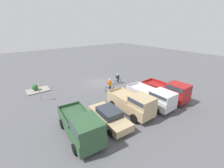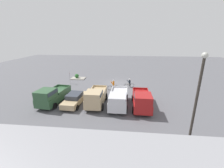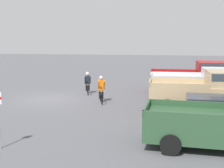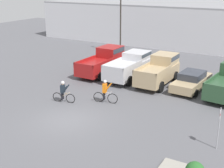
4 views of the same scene
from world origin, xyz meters
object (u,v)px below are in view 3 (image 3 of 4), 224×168
object	(u,v)px
pickup_truck_0	(196,77)
pickup_truck_1	(200,84)
cyclist_1	(88,83)
pickup_truck_2	(204,91)
sedan_0	(210,112)
cyclist_0	(101,89)

from	to	relation	value
pickup_truck_0	pickup_truck_1	bearing A→B (deg)	-3.51
pickup_truck_0	cyclist_1	xyz separation A→B (m)	(1.38, -7.70, -0.36)
pickup_truck_1	cyclist_1	world-z (taller)	pickup_truck_1
pickup_truck_1	pickup_truck_2	world-z (taller)	pickup_truck_2
sedan_0	cyclist_0	bearing A→B (deg)	-127.27
pickup_truck_0	cyclist_0	xyz separation A→B (m)	(3.98, -6.30, -0.34)
cyclist_1	pickup_truck_2	bearing A→B (deg)	60.22
cyclist_1	sedan_0	bearing A→B (deg)	45.78
pickup_truck_0	cyclist_1	distance (m)	7.84
pickup_truck_0	cyclist_1	size ratio (longest dim) A/B	3.33
pickup_truck_1	cyclist_0	bearing A→B (deg)	-79.13
sedan_0	cyclist_0	distance (m)	7.30
pickup_truck_1	cyclist_1	bearing A→B (deg)	-100.65
pickup_truck_2	cyclist_1	size ratio (longest dim) A/B	3.11
sedan_0	cyclist_1	world-z (taller)	cyclist_1
pickup_truck_2	sedan_0	bearing A→B (deg)	-3.27
cyclist_0	cyclist_1	world-z (taller)	cyclist_0
pickup_truck_1	sedan_0	bearing A→B (deg)	-3.32
cyclist_0	pickup_truck_1	bearing A→B (deg)	100.87
pickup_truck_1	pickup_truck_2	bearing A→B (deg)	-3.38
sedan_0	pickup_truck_2	bearing A→B (deg)	176.73
pickup_truck_0	sedan_0	size ratio (longest dim) A/B	1.14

